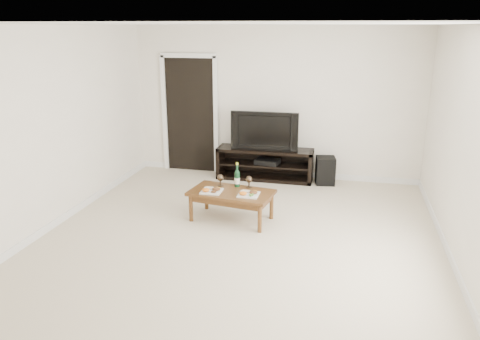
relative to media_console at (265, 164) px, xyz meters
name	(u,v)px	position (x,y,z in m)	size (l,w,h in m)	color
floor	(239,239)	(0.12, -2.50, -0.28)	(5.50, 5.50, 0.00)	beige
back_wall	(275,103)	(0.12, 0.27, 1.02)	(5.00, 0.04, 2.60)	white
ceiling	(239,22)	(0.12, -2.50, 2.35)	(5.00, 5.50, 0.04)	white
doorway	(190,116)	(-1.43, 0.24, 0.75)	(0.90, 0.02, 2.05)	black
media_console	(265,164)	(0.00, 0.00, 0.00)	(1.66, 0.45, 0.55)	black
television	(265,130)	(0.00, 0.00, 0.61)	(1.15, 0.15, 0.66)	black
av_receiver	(267,161)	(0.05, -0.01, 0.05)	(0.40, 0.30, 0.08)	black
subwoofer	(325,171)	(1.05, -0.03, -0.04)	(0.31, 0.31, 0.47)	black
coffee_table	(231,206)	(-0.12, -1.91, -0.07)	(1.12, 0.61, 0.42)	brown
plate_left	(212,189)	(-0.38, -1.99, 0.18)	(0.27, 0.27, 0.07)	white
plate_right	(249,193)	(0.14, -2.01, 0.18)	(0.27, 0.27, 0.07)	white
wine_bottle	(237,175)	(-0.09, -1.69, 0.32)	(0.07, 0.07, 0.35)	#0D331A
goblet_left	(220,180)	(-0.33, -1.72, 0.23)	(0.09, 0.09, 0.17)	#3D2F21
goblet_right	(249,182)	(0.08, -1.70, 0.23)	(0.09, 0.09, 0.17)	#3D2F21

